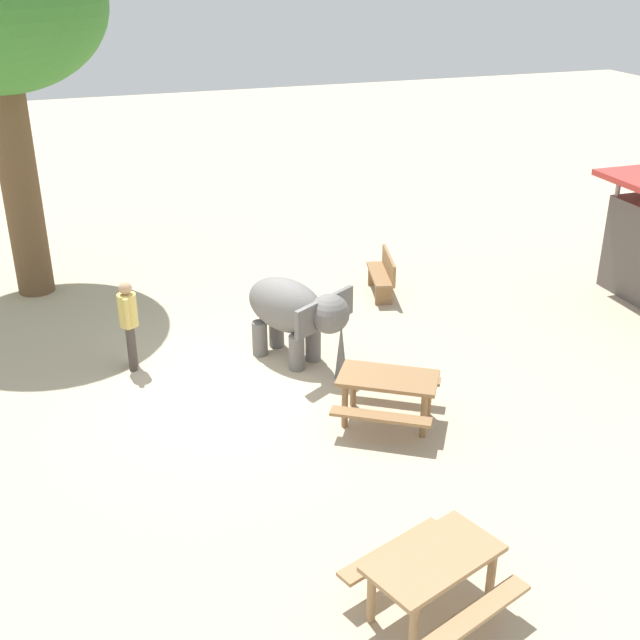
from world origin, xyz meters
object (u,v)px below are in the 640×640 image
(elephant, at_px, (295,312))
(person_handler, at_px, (129,319))
(picnic_table_far, at_px, (433,570))
(picnic_table_near, at_px, (388,388))
(wooden_bench, at_px, (383,274))

(elephant, relative_size, person_handler, 1.28)
(elephant, height_order, picnic_table_far, elephant)
(person_handler, height_order, picnic_table_near, person_handler)
(picnic_table_near, bearing_deg, elephant, -40.00)
(person_handler, bearing_deg, wooden_bench, 26.69)
(picnic_table_near, relative_size, picnic_table_far, 1.08)
(person_handler, distance_m, picnic_table_far, 7.24)
(elephant, relative_size, wooden_bench, 1.42)
(elephant, xyz_separation_m, wooden_bench, (-2.27, 2.64, -0.49))
(wooden_bench, height_order, picnic_table_far, wooden_bench)
(wooden_bench, xyz_separation_m, picnic_table_far, (8.43, -3.00, 0.12))
(person_handler, height_order, wooden_bench, person_handler)
(person_handler, height_order, picnic_table_far, person_handler)
(person_handler, distance_m, wooden_bench, 5.66)
(wooden_bench, relative_size, picnic_table_far, 0.76)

